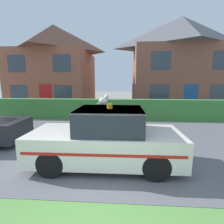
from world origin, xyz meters
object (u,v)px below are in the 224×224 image
(police_car, at_px, (107,139))
(cat, at_px, (104,100))
(house_right, at_px, (180,63))
(house_left, at_px, (55,66))

(police_car, relative_size, cat, 12.91)
(police_car, xyz_separation_m, house_right, (5.24, 11.44, 3.18))
(police_car, relative_size, house_right, 0.49)
(police_car, distance_m, house_left, 13.72)
(cat, relative_size, house_right, 0.04)
(house_left, height_order, house_right, house_right)
(cat, relative_size, house_left, 0.04)
(police_car, height_order, house_left, house_left)
(cat, bearing_deg, house_right, 58.93)
(police_car, bearing_deg, cat, 73.13)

